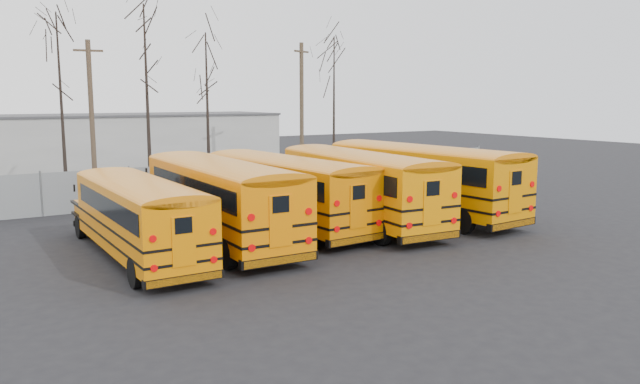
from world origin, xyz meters
TOP-DOWN VIEW (x-y plane):
  - ground at (0.00, 0.00)m, footprint 120.00×120.00m
  - fence at (0.00, 12.00)m, footprint 40.00×0.04m
  - distant_building at (2.00, 32.00)m, footprint 22.00×8.00m
  - bus_a at (-6.44, 1.97)m, footprint 2.32×9.99m
  - bus_b at (-3.21, 2.80)m, footprint 2.86×11.42m
  - bus_c at (0.05, 3.72)m, footprint 3.18×11.12m
  - bus_d at (3.13, 2.79)m, footprint 3.50×11.64m
  - bus_e at (6.61, 2.92)m, footprint 3.54×12.06m
  - utility_pole_left at (-4.73, 16.07)m, footprint 1.49×0.26m
  - utility_pole_right at (10.51, 20.01)m, footprint 1.54×0.80m
  - tree_2 at (-6.63, 13.58)m, footprint 0.26×0.26m
  - tree_3 at (-2.23, 14.41)m, footprint 0.26×0.26m
  - tree_4 at (1.44, 15.19)m, footprint 0.26×0.26m
  - tree_5 at (9.20, 13.85)m, footprint 0.26×0.26m

SIDE VIEW (x-z plane):
  - ground at x=0.00m, z-range 0.00..0.00m
  - fence at x=0.00m, z-range 0.00..2.00m
  - bus_a at x=-6.44m, z-range 0.24..3.03m
  - bus_c at x=0.05m, z-range 0.26..3.34m
  - bus_b at x=-3.21m, z-range 0.27..3.45m
  - bus_d at x=3.13m, z-range 0.28..3.49m
  - bus_e at x=6.61m, z-range 0.29..3.62m
  - distant_building at x=2.00m, z-range 0.00..4.00m
  - utility_pole_left at x=-4.73m, z-range 0.11..8.50m
  - tree_4 at x=1.44m, z-range 0.00..9.00m
  - tree_5 at x=9.20m, z-range 0.00..9.09m
  - tree_2 at x=-6.63m, z-range 0.00..9.38m
  - utility_pole_right at x=10.51m, z-range 0.13..9.35m
  - tree_3 at x=-2.23m, z-range 0.00..10.19m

